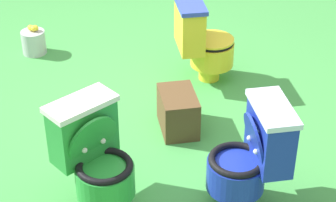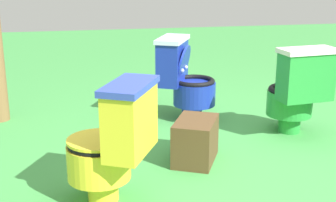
% 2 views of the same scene
% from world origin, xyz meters
% --- Properties ---
extents(ground, '(14.00, 14.00, 0.00)m').
position_xyz_m(ground, '(0.00, 0.00, 0.00)').
color(ground, '#429947').
extents(toilet_yellow, '(0.58, 0.62, 0.73)m').
position_xyz_m(toilet_yellow, '(0.26, -1.02, 0.37)').
color(toilet_yellow, yellow).
rests_on(toilet_yellow, ground).
extents(toilet_blue, '(0.58, 0.62, 0.73)m').
position_xyz_m(toilet_blue, '(-1.15, -0.28, 0.37)').
color(toilet_blue, '#192D9E').
rests_on(toilet_blue, ground).
extents(toilet_green, '(0.53, 0.46, 0.73)m').
position_xyz_m(toilet_green, '(-0.58, 0.50, 0.37)').
color(toilet_green, green).
rests_on(toilet_green, ground).
extents(small_crate, '(0.47, 0.41, 0.30)m').
position_xyz_m(small_crate, '(-0.22, -0.41, 0.15)').
color(small_crate, brown).
rests_on(small_crate, ground).
extents(lemon_bucket, '(0.22, 0.22, 0.28)m').
position_xyz_m(lemon_bucket, '(1.55, -0.07, 0.12)').
color(lemon_bucket, '#B7B7BF').
rests_on(lemon_bucket, ground).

